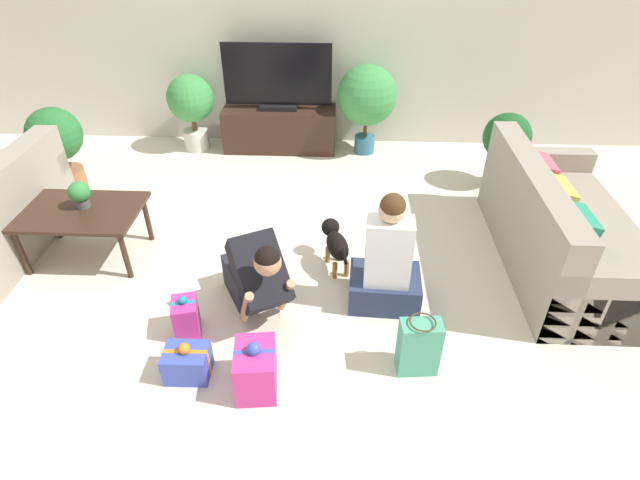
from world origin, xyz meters
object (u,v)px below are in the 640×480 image
(person_kneeling, at_px, (256,276))
(gift_box_b, at_px, (256,369))
(potted_plant_back_right, at_px, (367,97))
(tabletop_plant, at_px, (80,194))
(potted_plant_corner_right, at_px, (506,142))
(person_sitting, at_px, (387,266))
(sofa_right, at_px, (560,231))
(gift_bag_a, at_px, (419,347))
(potted_plant_corner_left, at_px, (56,141))
(tv, at_px, (278,80))
(coffee_table, at_px, (81,215))
(potted_plant_back_left, at_px, (191,103))
(gift_box_c, at_px, (187,362))
(dog, at_px, (335,242))
(gift_box_a, at_px, (186,317))
(tv_console, at_px, (280,129))

(person_kneeling, bearing_deg, gift_box_b, -110.40)
(potted_plant_back_right, height_order, tabletop_plant, potted_plant_back_right)
(potted_plant_corner_right, bearing_deg, person_sitting, -124.43)
(sofa_right, bearing_deg, potted_plant_corner_right, 6.17)
(gift_bag_a, bearing_deg, potted_plant_corner_left, 145.98)
(gift_box_b, bearing_deg, tv, 93.95)
(potted_plant_corner_left, height_order, tabletop_plant, potted_plant_corner_left)
(coffee_table, xyz_separation_m, person_sitting, (2.43, -0.47, -0.06))
(potted_plant_back_left, xyz_separation_m, person_kneeling, (1.15, -2.76, -0.23))
(potted_plant_corner_left, relative_size, person_kneeling, 1.04)
(gift_box_c, bearing_deg, potted_plant_back_right, 70.26)
(dog, bearing_deg, gift_box_b, 52.74)
(coffee_table, height_order, person_sitting, person_sitting)
(coffee_table, distance_m, gift_box_a, 1.37)
(coffee_table, bearing_deg, potted_plant_corner_right, 20.86)
(potted_plant_back_left, xyz_separation_m, potted_plant_back_right, (2.00, -0.00, 0.10))
(coffee_table, xyz_separation_m, person_kneeling, (1.51, -0.60, -0.08))
(dog, bearing_deg, gift_box_a, 21.50)
(tv_console, distance_m, dog, 2.35)
(potted_plant_back_right, xyz_separation_m, tabletop_plant, (-2.34, -2.11, -0.08))
(potted_plant_corner_right, relative_size, gift_box_a, 2.34)
(tv, distance_m, potted_plant_back_right, 1.01)
(dog, relative_size, gift_box_c, 1.86)
(gift_box_a, bearing_deg, tv_console, 84.14)
(potted_plant_back_left, bearing_deg, gift_bag_a, -55.43)
(potted_plant_corner_left, bearing_deg, gift_box_a, -48.38)
(tv, height_order, person_sitting, tv)
(potted_plant_corner_right, xyz_separation_m, tabletop_plant, (-3.72, -1.37, 0.09))
(person_sitting, height_order, gift_box_b, person_sitting)
(gift_box_c, bearing_deg, potted_plant_corner_right, 45.53)
(potted_plant_corner_right, xyz_separation_m, person_sitting, (-1.30, -1.90, -0.14))
(tv, height_order, tabletop_plant, tv)
(tv_console, distance_m, potted_plant_back_right, 1.08)
(potted_plant_corner_left, xyz_separation_m, person_kneeling, (2.23, -1.75, -0.19))
(potted_plant_back_left, bearing_deg, gift_box_c, -76.90)
(gift_box_c, bearing_deg, dog, 52.36)
(tv_console, relative_size, dog, 2.47)
(coffee_table, relative_size, potted_plant_back_right, 0.94)
(potted_plant_back_left, xyz_separation_m, gift_bag_a, (2.25, -3.26, -0.35))
(gift_box_b, distance_m, tabletop_plant, 2.12)
(potted_plant_back_right, distance_m, tabletop_plant, 3.15)
(person_kneeling, distance_m, tabletop_plant, 1.65)
(coffee_table, relative_size, person_kneeling, 1.16)
(tv, relative_size, gift_box_b, 3.10)
(coffee_table, xyz_separation_m, tabletop_plant, (0.02, 0.05, 0.17))
(tv, xyz_separation_m, potted_plant_corner_right, (2.38, -0.79, -0.33))
(potted_plant_back_right, height_order, dog, potted_plant_back_right)
(gift_box_c, xyz_separation_m, tabletop_plant, (-1.13, 1.26, 0.47))
(coffee_table, distance_m, tv_console, 2.60)
(potted_plant_corner_right, height_order, gift_box_c, potted_plant_corner_right)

